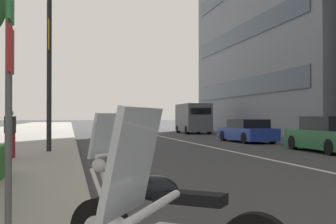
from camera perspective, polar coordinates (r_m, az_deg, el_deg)
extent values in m
cube|color=#A39E93|center=(31.98, -20.25, -3.05)|extent=(160.00, 9.10, 0.15)
cube|color=silver|center=(37.28, -2.43, -2.85)|extent=(110.00, 0.16, 0.01)
cylinder|color=silver|center=(1.78, -1.60, -12.14)|extent=(0.54, 0.33, 0.04)
cube|color=#B2BCC6|center=(1.79, -4.65, -6.27)|extent=(0.44, 0.32, 0.44)
cube|color=black|center=(3.97, 2.88, -11.08)|extent=(0.57, 0.64, 0.10)
ellipsoid|color=black|center=(4.10, -1.70, -9.88)|extent=(0.47, 0.51, 0.24)
cylinder|color=silver|center=(4.33, -8.41, -11.44)|extent=(0.23, 0.28, 0.64)
cylinder|color=silver|center=(4.45, -7.38, -11.16)|extent=(0.23, 0.28, 0.64)
cylinder|color=silver|center=(4.29, -6.98, -5.43)|extent=(0.49, 0.40, 0.04)
sphere|color=silver|center=(4.40, -8.97, -6.88)|extent=(0.14, 0.14, 0.14)
cube|color=#B2BCC6|center=(4.33, -8.09, -2.99)|extent=(0.42, 0.37, 0.44)
cube|color=#236038|center=(19.23, 20.19, -3.33)|extent=(4.70, 2.04, 0.76)
cube|color=black|center=(19.02, 20.51, -1.38)|extent=(2.45, 1.79, 0.56)
cylinder|color=black|center=(20.20, 15.97, -3.83)|extent=(0.63, 0.25, 0.62)
cylinder|color=black|center=(20.98, 20.06, -3.70)|extent=(0.63, 0.25, 0.62)
cylinder|color=black|center=(17.51, 20.34, -4.31)|extent=(0.63, 0.25, 0.62)
cube|color=navy|center=(25.49, 10.17, -2.78)|extent=(4.64, 1.97, 0.67)
cube|color=black|center=(25.32, 10.34, -1.49)|extent=(2.37, 1.73, 0.48)
cylinder|color=black|center=(26.55, 7.21, -3.08)|extent=(0.63, 0.25, 0.62)
cylinder|color=black|center=(27.21, 10.35, -3.02)|extent=(0.63, 0.25, 0.62)
cylinder|color=black|center=(23.80, 9.97, -3.36)|extent=(0.63, 0.25, 0.62)
cylinder|color=black|center=(24.53, 13.39, -3.27)|extent=(0.63, 0.25, 0.62)
cube|color=#4C5156|center=(38.34, 3.27, -0.71)|extent=(5.21, 2.25, 2.35)
cube|color=black|center=(35.87, 4.27, 0.11)|extent=(0.09, 1.76, 0.56)
cylinder|color=black|center=(39.85, 1.33, -2.20)|extent=(0.73, 0.28, 0.72)
cylinder|color=black|center=(40.29, 3.97, -2.18)|extent=(0.73, 0.28, 0.72)
cylinder|color=black|center=(36.43, 2.50, -2.34)|extent=(0.73, 0.28, 0.72)
cylinder|color=black|center=(36.92, 5.36, -2.32)|extent=(0.73, 0.28, 0.72)
cylinder|color=#47494C|center=(4.09, -20.00, -0.65)|extent=(0.06, 0.06, 2.58)
cube|color=red|center=(4.13, -19.76, 7.56)|extent=(0.32, 0.02, 0.40)
cylinder|color=#232326|center=(17.42, -15.16, 10.36)|extent=(0.18, 0.18, 9.22)
cube|color=gold|center=(17.03, -15.22, 9.71)|extent=(0.56, 0.03, 1.10)
cube|color=gold|center=(17.72, -15.11, 9.30)|extent=(0.56, 0.03, 1.10)
cube|color=maroon|center=(14.75, -19.83, -4.12)|extent=(0.36, 0.29, 0.78)
cube|color=#2D2D33|center=(14.73, -19.82, -1.57)|extent=(0.44, 0.32, 0.53)
sphere|color=beige|center=(14.73, -19.82, -0.12)|extent=(0.21, 0.21, 0.21)
cube|color=#384756|center=(39.72, 9.34, 3.13)|extent=(23.46, 0.08, 1.50)
cube|color=#384756|center=(40.32, 9.33, 10.01)|extent=(23.46, 0.08, 1.50)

